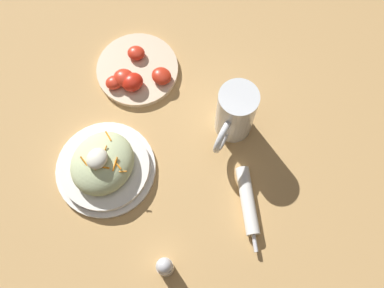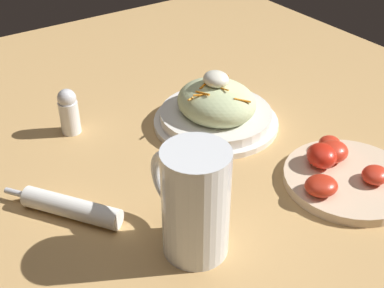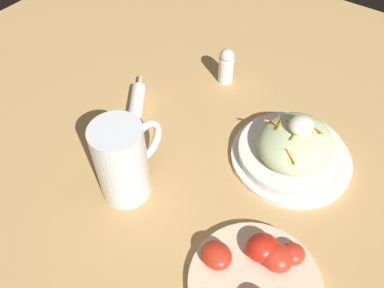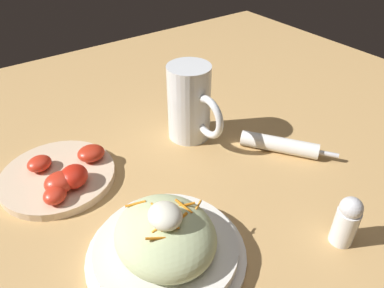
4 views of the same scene
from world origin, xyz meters
name	(u,v)px [view 1 (image 1 of 4)]	position (x,y,z in m)	size (l,w,h in m)	color
ground_plane	(195,172)	(0.00, 0.00, 0.00)	(1.43, 1.43, 0.00)	tan
salad_plate	(104,165)	(-0.09, 0.18, 0.03)	(0.22, 0.22, 0.10)	white
beer_mug	(235,115)	(0.14, -0.02, 0.07)	(0.14, 0.09, 0.15)	white
napkin_roll	(248,201)	(-0.01, -0.13, 0.01)	(0.16, 0.12, 0.03)	white
tomato_plate	(136,72)	(0.15, 0.24, 0.01)	(0.20, 0.20, 0.05)	beige
salt_shaker	(165,267)	(-0.21, -0.04, 0.04)	(0.03, 0.03, 0.08)	white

